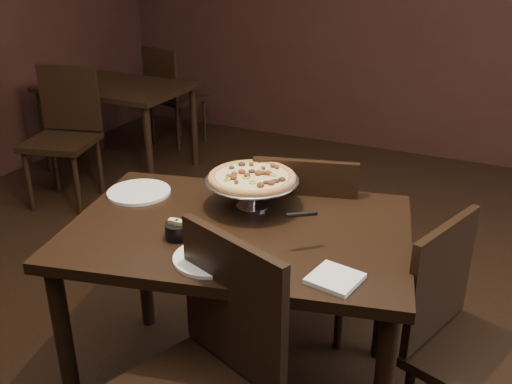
% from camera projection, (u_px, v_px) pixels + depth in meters
% --- Properties ---
extents(room, '(6.04, 7.04, 2.84)m').
position_uv_depth(room, '(263.00, 77.00, 1.80)').
color(room, black).
rests_on(room, ground).
extents(dining_table, '(1.44, 1.12, 0.80)m').
position_uv_depth(dining_table, '(239.00, 250.00, 2.21)').
color(dining_table, black).
rests_on(dining_table, ground).
extents(background_table, '(1.16, 0.77, 0.72)m').
position_uv_depth(background_table, '(117.00, 96.00, 4.68)').
color(background_table, black).
rests_on(background_table, ground).
extents(pizza_stand, '(0.38, 0.38, 0.16)m').
position_uv_depth(pizza_stand, '(252.00, 178.00, 2.27)').
color(pizza_stand, silver).
rests_on(pizza_stand, dining_table).
extents(parmesan_shaker, '(0.06, 0.06, 0.11)m').
position_uv_depth(parmesan_shaker, '(199.00, 237.00, 1.98)').
color(parmesan_shaker, beige).
rests_on(parmesan_shaker, dining_table).
extents(pepper_flake_shaker, '(0.06, 0.06, 0.10)m').
position_uv_depth(pepper_flake_shaker, '(195.00, 231.00, 2.03)').
color(pepper_flake_shaker, '#9A210E').
rests_on(pepper_flake_shaker, dining_table).
extents(packet_caddy, '(0.09, 0.09, 0.07)m').
position_uv_depth(packet_caddy, '(178.00, 230.00, 2.07)').
color(packet_caddy, black).
rests_on(packet_caddy, dining_table).
extents(napkin_stack, '(0.17, 0.17, 0.02)m').
position_uv_depth(napkin_stack, '(335.00, 279.00, 1.82)').
color(napkin_stack, white).
rests_on(napkin_stack, dining_table).
extents(plate_left, '(0.27, 0.27, 0.01)m').
position_uv_depth(plate_left, '(139.00, 192.00, 2.44)').
color(plate_left, white).
rests_on(plate_left, dining_table).
extents(plate_near, '(0.26, 0.26, 0.01)m').
position_uv_depth(plate_near, '(211.00, 258.00, 1.94)').
color(plate_near, white).
rests_on(plate_near, dining_table).
extents(serving_spatula, '(0.14, 0.14, 0.02)m').
position_uv_depth(serving_spatula, '(302.00, 215.00, 1.97)').
color(serving_spatula, silver).
rests_on(serving_spatula, pizza_stand).
extents(chair_far, '(0.55, 0.55, 0.96)m').
position_uv_depth(chair_far, '(305.00, 238.00, 2.67)').
color(chair_far, black).
rests_on(chair_far, ground).
extents(chair_near, '(0.59, 0.59, 0.98)m').
position_uv_depth(chair_near, '(204.00, 375.00, 1.81)').
color(chair_near, black).
rests_on(chair_near, ground).
extents(chair_side, '(0.54, 0.54, 0.91)m').
position_uv_depth(chair_side, '(465.00, 338.00, 2.03)').
color(chair_side, black).
rests_on(chair_side, ground).
extents(bg_chair_far, '(0.53, 0.53, 0.93)m').
position_uv_depth(bg_chair_far, '(171.00, 93.00, 5.29)').
color(bg_chair_far, black).
rests_on(bg_chair_far, ground).
extents(bg_chair_near, '(0.56, 0.56, 0.98)m').
position_uv_depth(bg_chair_near, '(65.00, 130.00, 4.14)').
color(bg_chair_near, black).
rests_on(bg_chair_near, ground).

